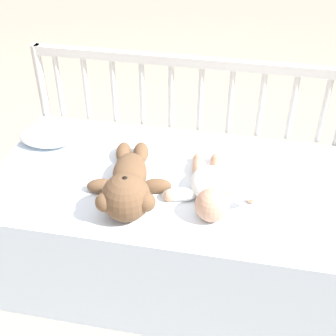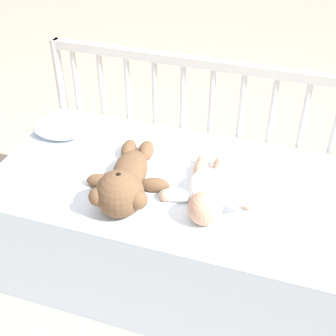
# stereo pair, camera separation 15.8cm
# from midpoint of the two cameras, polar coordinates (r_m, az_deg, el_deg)

# --- Properties ---
(ground_plane) EXTENTS (12.00, 12.00, 0.00)m
(ground_plane) POSITION_cam_midpoint_polar(r_m,az_deg,el_deg) (1.94, 2.50, -12.09)
(ground_plane) COLOR tan
(crib_mattress) EXTENTS (1.23, 0.65, 0.45)m
(crib_mattress) POSITION_cam_midpoint_polar(r_m,az_deg,el_deg) (1.77, 2.69, -7.29)
(crib_mattress) COLOR silver
(crib_mattress) RESTS_ON ground_plane
(crib_rail) EXTENTS (1.23, 0.04, 0.76)m
(crib_rail) POSITION_cam_midpoint_polar(r_m,az_deg,el_deg) (1.85, 5.97, 7.07)
(crib_rail) COLOR beige
(crib_rail) RESTS_ON ground_plane
(blanket) EXTENTS (0.78, 0.54, 0.01)m
(blanket) POSITION_cam_midpoint_polar(r_m,az_deg,el_deg) (1.59, 2.19, -2.16)
(blanket) COLOR white
(blanket) RESTS_ON crib_mattress
(teddy_bear) EXTENTS (0.29, 0.44, 0.16)m
(teddy_bear) POSITION_cam_midpoint_polar(r_m,az_deg,el_deg) (1.51, -2.31, -1.82)
(teddy_bear) COLOR brown
(teddy_bear) RESTS_ON crib_mattress
(baby) EXTENTS (0.32, 0.36, 0.11)m
(baby) POSITION_cam_midpoint_polar(r_m,az_deg,el_deg) (1.52, 7.78, -2.84)
(baby) COLOR white
(baby) RESTS_ON crib_mattress
(small_pillow) EXTENTS (0.21, 0.13, 0.06)m
(small_pillow) POSITION_cam_midpoint_polar(r_m,az_deg,el_deg) (1.87, -11.05, 4.56)
(small_pillow) COLOR white
(small_pillow) RESTS_ON crib_mattress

